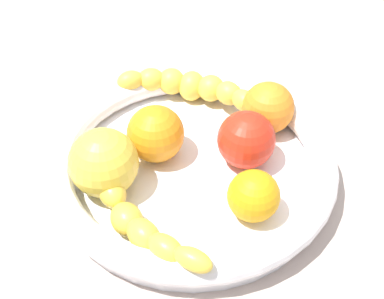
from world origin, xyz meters
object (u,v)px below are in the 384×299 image
at_px(apple_yellow, 104,163).
at_px(orange_front, 268,108).
at_px(orange_mid_left, 156,134).
at_px(orange_mid_right, 254,196).
at_px(banana_draped_right, 132,210).
at_px(tomato_red, 246,140).
at_px(fruit_bowl, 192,163).
at_px(banana_draped_left, 190,86).

bearing_deg(apple_yellow, orange_front, 83.76).
height_order(orange_mid_left, orange_mid_right, orange_mid_left).
distance_m(orange_front, orange_mid_right, 0.14).
xyz_separation_m(banana_draped_right, tomato_red, (-0.01, 0.15, 0.01)).
height_order(orange_front, apple_yellow, apple_yellow).
xyz_separation_m(fruit_bowl, orange_mid_right, (0.09, 0.01, 0.02)).
height_order(orange_mid_right, apple_yellow, apple_yellow).
distance_m(banana_draped_right, tomato_red, 0.16).
bearing_deg(banana_draped_right, orange_mid_right, 63.65).
xyz_separation_m(banana_draped_left, orange_front, (0.10, 0.05, 0.01)).
relative_size(orange_front, orange_mid_right, 1.16).
height_order(orange_mid_right, tomato_red, tomato_red).
height_order(banana_draped_right, orange_mid_left, orange_mid_left).
relative_size(orange_front, apple_yellow, 0.84).
xyz_separation_m(orange_front, apple_yellow, (-0.02, -0.21, 0.01)).
height_order(orange_front, tomato_red, tomato_red).
height_order(banana_draped_right, orange_mid_right, orange_mid_right).
distance_m(orange_front, apple_yellow, 0.21).
distance_m(fruit_bowl, orange_mid_left, 0.05).
xyz_separation_m(banana_draped_left, banana_draped_right, (0.14, -0.16, 0.00)).
bearing_deg(orange_front, tomato_red, -62.11).
relative_size(banana_draped_right, orange_front, 3.48).
bearing_deg(banana_draped_right, apple_yellow, 177.29).
relative_size(orange_mid_left, apple_yellow, 0.88).
bearing_deg(tomato_red, orange_mid_right, -32.99).
distance_m(fruit_bowl, banana_draped_left, 0.12).
distance_m(banana_draped_right, orange_front, 0.22).
bearing_deg(fruit_bowl, orange_mid_left, -153.13).
relative_size(orange_front, orange_mid_left, 0.96).
relative_size(banana_draped_left, orange_front, 2.32).
xyz_separation_m(fruit_bowl, banana_draped_right, (0.04, -0.10, 0.02)).
relative_size(orange_mid_right, tomato_red, 0.83).
xyz_separation_m(banana_draped_right, orange_mid_left, (-0.08, 0.08, 0.01)).
bearing_deg(orange_front, fruit_bowl, -86.65).
distance_m(fruit_bowl, tomato_red, 0.07).
distance_m(fruit_bowl, orange_mid_right, 0.09).
bearing_deg(apple_yellow, banana_draped_left, 114.49).
relative_size(banana_draped_right, apple_yellow, 2.94).
height_order(banana_draped_left, orange_front, orange_front).
height_order(banana_draped_left, tomato_red, tomato_red).
xyz_separation_m(orange_front, orange_mid_right, (0.10, -0.10, -0.00)).
height_order(banana_draped_right, orange_front, orange_front).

